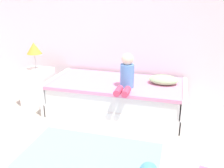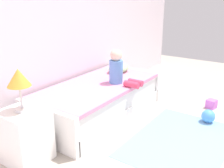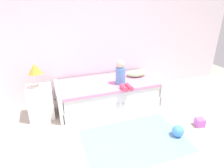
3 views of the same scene
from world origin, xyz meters
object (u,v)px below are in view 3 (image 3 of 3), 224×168
nightstand (41,102)px  toy_block (200,122)px  pillow (136,73)px  toy_ball (178,131)px  child_figure (121,75)px  table_lamp (35,70)px  bed (108,93)px

nightstand → toy_block: bearing=-26.4°
pillow → toy_ball: size_ratio=2.29×
toy_ball → pillow: bearing=90.1°
child_figure → toy_ball: 1.44m
nightstand → child_figure: child_figure is taller
toy_block → table_lamp: bearing=153.6°
table_lamp → toy_ball: bearing=-34.0°
pillow → toy_block: (0.55, -1.44, -0.49)m
table_lamp → bed: bearing=2.1°
bed → child_figure: child_figure is taller
nightstand → table_lamp: table_lamp is taller
nightstand → pillow: pillow is taller
toy_ball → toy_block: 0.55m
nightstand → child_figure: bearing=-6.6°
bed → table_lamp: size_ratio=4.69×
bed → pillow: bearing=8.1°
pillow → toy_block: size_ratio=3.13×
pillow → nightstand: bearing=-175.8°
nightstand → table_lamp: 0.64m
nightstand → pillow: size_ratio=1.36×
table_lamp → toy_block: (2.60, -1.29, -0.87)m
bed → table_lamp: (-1.35, -0.05, 0.69)m
table_lamp → toy_ball: table_lamp is taller
bed → nightstand: bearing=-177.9°
bed → pillow: 0.78m
toy_ball → table_lamp: bearing=146.0°
toy_block → nightstand: bearing=153.6°
pillow → toy_ball: 1.61m
child_figure → toy_block: bearing=-46.7°
table_lamp → child_figure: (1.56, -0.18, -0.23)m
child_figure → pillow: 0.61m
nightstand → toy_block: (2.60, -1.29, -0.23)m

